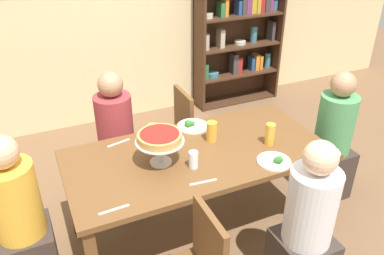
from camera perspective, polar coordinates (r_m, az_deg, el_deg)
The scene contains 19 objects.
ground_plane at distance 3.24m, azimuth 0.75°, elevation -14.63°, with size 12.00×12.00×0.00m, color brown.
dining_table at distance 2.83m, azimuth 0.84°, elevation -5.05°, with size 1.84×0.88×0.74m.
bookshelf at distance 4.93m, azimuth 7.00°, elevation 16.42°, with size 1.10×0.30×2.21m.
diner_head_west at distance 2.78m, azimuth -23.38°, elevation -13.01°, with size 0.34×0.34×1.15m.
diner_head_east at distance 3.52m, azimuth 19.45°, elevation -2.47°, with size 0.34×0.34×1.15m.
diner_near_right at distance 2.62m, azimuth 16.15°, elevation -14.42°, with size 0.34×0.34×1.15m.
diner_far_left at distance 3.38m, azimuth -10.78°, elevation -2.60°, with size 0.34×0.34×1.15m.
chair_far_right at distance 3.58m, azimuth 0.42°, elevation -0.15°, with size 0.40×0.40×0.87m.
deep_dish_pizza_stand at distance 2.58m, azimuth -4.68°, elevation -1.70°, with size 0.32×0.32×0.23m.
salad_plate_near_diner at distance 3.08m, azimuth -0.04°, elevation 0.30°, with size 0.24×0.24×0.07m.
salad_plate_far_diner at distance 2.72m, azimuth 11.87°, elevation -4.76°, with size 0.23×0.23×0.06m.
salad_plate_spare at distance 2.92m, azimuth 18.48°, elevation -3.22°, with size 0.23×0.23×0.07m.
beer_glass_amber_tall at distance 2.89m, azimuth 11.21°, elevation -0.96°, with size 0.07×0.07×0.16m, color gold.
beer_glass_amber_short at distance 2.88m, azimuth 2.85°, elevation -0.58°, with size 0.08×0.08×0.15m, color gold.
beer_glass_amber_spare at distance 2.88m, azimuth -5.66°, elevation -0.87°, with size 0.08×0.08×0.14m, color gold.
water_glass_clear_near at distance 2.60m, azimuth 0.20°, elevation -4.67°, with size 0.06×0.06×0.12m, color white.
cutlery_fork_near at distance 2.93m, azimuth -10.57°, elevation -2.20°, with size 0.18×0.02×0.01m, color silver.
cutlery_knife_near at distance 2.50m, azimuth 1.64°, elevation -7.90°, with size 0.18×0.02×0.01m, color silver.
cutlery_fork_far at distance 2.34m, azimuth -11.20°, elevation -11.56°, with size 0.18×0.02×0.01m, color silver.
Camera 1 is at (-0.99, -2.10, 2.26)m, focal length 36.90 mm.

